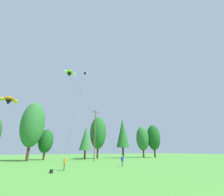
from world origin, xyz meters
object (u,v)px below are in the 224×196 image
kite_flyer_mid (122,160)px  parafoil_kite_mid_lime_white (70,73)px  kite_flyer_near (65,162)px  parafoil_kite_far_blue_white (85,74)px  utility_pole (95,133)px  backpack (51,171)px  parafoil_kite_high_orange (9,100)px

kite_flyer_mid → parafoil_kite_mid_lime_white: (-7.92, 10.66, 19.08)m
kite_flyer_near → kite_flyer_mid: same height
kite_flyer_mid → parafoil_kite_far_blue_white: 30.88m
utility_pole → backpack: size_ratio=32.43×
parafoil_kite_far_blue_white → utility_pole: bearing=-59.7°
backpack → parafoil_kite_mid_lime_white: bearing=39.0°
parafoil_kite_far_blue_white → kite_flyer_mid: bearing=-84.7°
kite_flyer_mid → backpack: size_ratio=4.23×
parafoil_kite_high_orange → parafoil_kite_mid_lime_white: 14.53m
parafoil_kite_mid_lime_white → parafoil_kite_far_blue_white: size_ratio=0.78×
parafoil_kite_high_orange → parafoil_kite_far_blue_white: parafoil_kite_far_blue_white is taller
parafoil_kite_far_blue_white → backpack: bearing=-113.7°
kite_flyer_near → kite_flyer_mid: (9.47, 1.01, 0.01)m
parafoil_kite_mid_lime_white → parafoil_kite_far_blue_white: bearing=53.0°
utility_pole → parafoil_kite_mid_lime_white: size_ratio=0.67×
utility_pole → parafoil_kite_high_orange: size_ratio=0.72×
parafoil_kite_high_orange → utility_pole: bearing=-3.9°
parafoil_kite_mid_lime_white → parafoil_kite_far_blue_white: 11.55m
backpack → kite_flyer_near: bearing=8.4°
kite_flyer_mid → backpack: 11.62m
kite_flyer_mid → parafoil_kite_high_orange: parafoil_kite_high_orange is taller
kite_flyer_mid → parafoil_kite_high_orange: 27.88m
parafoil_kite_high_orange → backpack: size_ratio=45.10×
utility_pole → parafoil_kite_mid_lime_white: 16.36m
parafoil_kite_mid_lime_white → parafoil_kite_far_blue_white: parafoil_kite_far_blue_white is taller
kite_flyer_mid → parafoil_kite_high_orange: (-19.44, 15.98, 12.00)m
kite_flyer_mid → parafoil_kite_far_blue_white: parafoil_kite_far_blue_white is taller
utility_pole → kite_flyer_near: bearing=-123.1°
kite_flyer_near → backpack: kite_flyer_near is taller
parafoil_kite_mid_lime_white → parafoil_kite_high_orange: bearing=155.2°
kite_flyer_mid → kite_flyer_near: bearing=-173.9°
backpack → parafoil_kite_high_orange: bearing=76.5°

